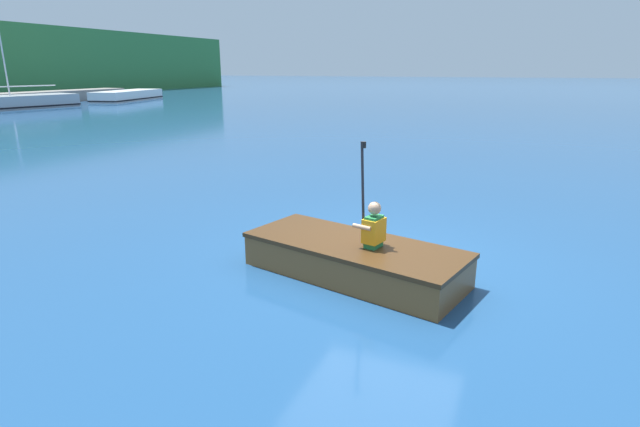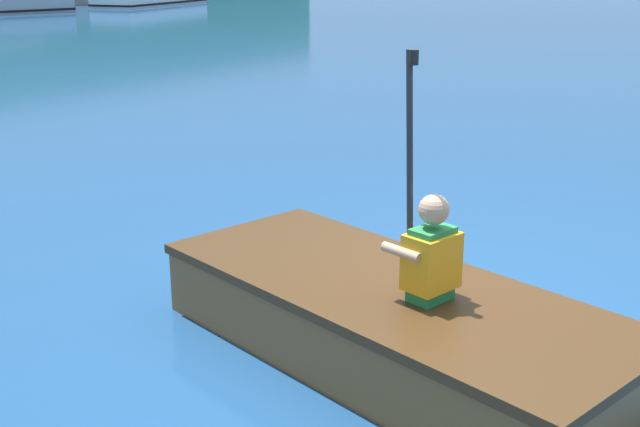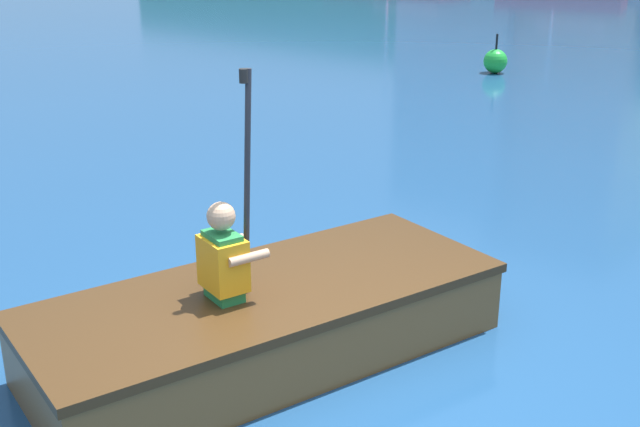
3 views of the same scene
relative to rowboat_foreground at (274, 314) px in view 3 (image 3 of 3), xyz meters
The scene contains 4 objects.
ground_plane 0.82m from the rowboat_foreground, 16.65° to the right, with size 300.00×300.00×0.00m, color navy.
rowboat_foreground is the anchor object (origin of this frame).
person_paddler 0.60m from the rowboat_foreground, 103.70° to the right, with size 0.41×0.39×1.37m.
channel_buoy 11.00m from the rowboat_foreground, 112.71° to the left, with size 0.44×0.44×0.72m.
Camera 3 is at (2.51, -3.01, 2.60)m, focal length 45.00 mm.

